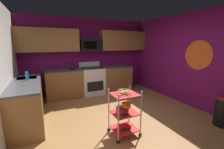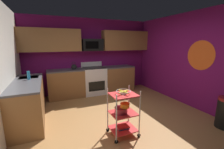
{
  "view_description": "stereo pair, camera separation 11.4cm",
  "coord_description": "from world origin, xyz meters",
  "views": [
    {
      "loc": [
        -1.54,
        -2.8,
        1.76
      ],
      "look_at": [
        -0.09,
        0.25,
        1.05
      ],
      "focal_mm": 24.01,
      "sensor_mm": 36.0,
      "label": 1
    },
    {
      "loc": [
        -1.44,
        -2.85,
        1.76
      ],
      "look_at": [
        -0.09,
        0.25,
        1.05
      ],
      "focal_mm": 24.01,
      "sensor_mm": 36.0,
      "label": 2
    }
  ],
  "objects": [
    {
      "name": "floor",
      "position": [
        0.0,
        0.0,
        -0.02
      ],
      "size": [
        4.4,
        4.8,
        0.04
      ],
      "primitive_type": "cube",
      "color": "#A87542",
      "rests_on": "ground"
    },
    {
      "name": "wall_back",
      "position": [
        0.0,
        2.43,
        1.3
      ],
      "size": [
        4.52,
        0.06,
        2.6
      ],
      "primitive_type": "cube",
      "color": "#6B1156",
      "rests_on": "ground"
    },
    {
      "name": "wall_right",
      "position": [
        2.23,
        0.0,
        1.3
      ],
      "size": [
        0.06,
        4.8,
        2.6
      ],
      "primitive_type": "cube",
      "color": "#6B1156",
      "rests_on": "ground"
    },
    {
      "name": "wall_flower_decal",
      "position": [
        2.2,
        -0.2,
        1.45
      ],
      "size": [
        0.0,
        0.76,
        0.76
      ],
      "primitive_type": "cylinder",
      "rotation": [
        0.0,
        1.57,
        0.0
      ],
      "color": "#E5591E"
    },
    {
      "name": "counter_run",
      "position": [
        -0.74,
        1.63,
        0.46
      ],
      "size": [
        3.7,
        2.46,
        0.92
      ],
      "color": "brown",
      "rests_on": "ground"
    },
    {
      "name": "oven_range",
      "position": [
        0.02,
        2.1,
        0.48
      ],
      "size": [
        0.76,
        0.65,
        1.1
      ],
      "color": "white",
      "rests_on": "ground"
    },
    {
      "name": "upper_cabinets",
      "position": [
        -0.0,
        2.23,
        1.85
      ],
      "size": [
        4.4,
        0.33,
        0.7
      ],
      "color": "brown"
    },
    {
      "name": "microwave",
      "position": [
        0.02,
        2.21,
        1.7
      ],
      "size": [
        0.7,
        0.39,
        0.4
      ],
      "color": "black"
    },
    {
      "name": "rolling_cart",
      "position": [
        -0.19,
        -0.5,
        0.45
      ],
      "size": [
        0.54,
        0.44,
        0.91
      ],
      "color": "silver",
      "rests_on": "ground"
    },
    {
      "name": "fruit_bowl",
      "position": [
        -0.19,
        -0.5,
        0.88
      ],
      "size": [
        0.27,
        0.27,
        0.07
      ],
      "color": "silver",
      "rests_on": "rolling_cart"
    },
    {
      "name": "mixing_bowl_large",
      "position": [
        -0.23,
        -0.5,
        0.52
      ],
      "size": [
        0.25,
        0.25,
        0.11
      ],
      "color": "maroon",
      "rests_on": "rolling_cart"
    },
    {
      "name": "mixing_bowl_small",
      "position": [
        -0.17,
        -0.53,
        0.62
      ],
      "size": [
        0.18,
        0.18,
        0.08
      ],
      "color": "orange",
      "rests_on": "rolling_cart"
    },
    {
      "name": "book_stack",
      "position": [
        -0.19,
        -0.5,
        0.16
      ],
      "size": [
        0.24,
        0.16,
        0.06
      ],
      "color": "#1E4C8C",
      "rests_on": "rolling_cart"
    },
    {
      "name": "kettle",
      "position": [
        -0.65,
        2.1,
        1.0
      ],
      "size": [
        0.21,
        0.18,
        0.26
      ],
      "color": "black",
      "rests_on": "counter_run"
    },
    {
      "name": "dish_soap_bottle",
      "position": [
        -1.87,
        1.07,
        1.02
      ],
      "size": [
        0.06,
        0.06,
        0.2
      ],
      "primitive_type": "cylinder",
      "color": "#2D8CBF",
      "rests_on": "counter_run"
    }
  ]
}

